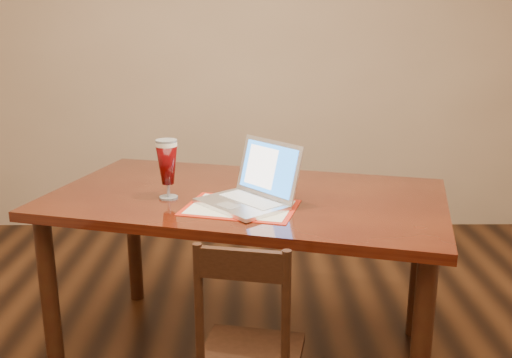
{
  "coord_description": "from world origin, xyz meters",
  "views": [
    {
      "loc": [
        0.11,
        -1.85,
        1.58
      ],
      "look_at": [
        0.12,
        0.61,
        0.9
      ],
      "focal_mm": 40.0,
      "sensor_mm": 36.0,
      "label": 1
    }
  ],
  "objects": [
    {
      "name": "dining_table",
      "position": [
        0.07,
        0.63,
        0.73
      ],
      "size": [
        1.96,
        1.42,
        1.09
      ],
      "rotation": [
        0.0,
        0.0,
        -0.26
      ],
      "color": "#491809",
      "rests_on": "ground"
    },
    {
      "name": "dining_chair",
      "position": [
        0.09,
        -0.01,
        0.41
      ],
      "size": [
        0.43,
        0.42,
        0.87
      ],
      "rotation": [
        0.0,
        0.0,
        -0.2
      ],
      "color": "black",
      "rests_on": "ground"
    }
  ]
}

